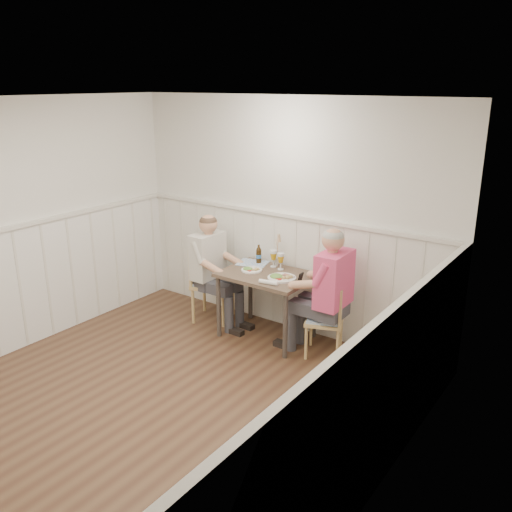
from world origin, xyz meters
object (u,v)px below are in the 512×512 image
(dining_table, at_px, (267,282))
(chair_left, at_px, (208,279))
(grass_vase, at_px, (277,251))
(diner_cream, at_px, (210,277))
(beer_bottle, at_px, (259,255))
(chair_right, at_px, (329,317))
(man_in_pink, at_px, (329,304))

(dining_table, bearing_deg, chair_left, 179.65)
(chair_left, xyz_separation_m, grass_vase, (0.78, 0.27, 0.43))
(chair_left, bearing_deg, dining_table, -0.35)
(diner_cream, xyz_separation_m, grass_vase, (0.71, 0.32, 0.37))
(dining_table, distance_m, beer_bottle, 0.40)
(dining_table, distance_m, chair_right, 0.80)
(dining_table, bearing_deg, man_in_pink, -0.51)
(grass_vase, bearing_deg, diner_cream, -155.40)
(man_in_pink, height_order, grass_vase, man_in_pink)
(dining_table, relative_size, grass_vase, 2.46)
(chair_left, height_order, grass_vase, grass_vase)
(grass_vase, bearing_deg, beer_bottle, -167.27)
(dining_table, xyz_separation_m, beer_bottle, (-0.27, 0.23, 0.19))
(dining_table, distance_m, man_in_pink, 0.77)
(diner_cream, distance_m, grass_vase, 0.86)
(man_in_pink, bearing_deg, dining_table, 179.49)
(man_in_pink, relative_size, grass_vase, 3.54)
(man_in_pink, bearing_deg, beer_bottle, 167.11)
(diner_cream, distance_m, beer_bottle, 0.64)
(dining_table, height_order, beer_bottle, beer_bottle)
(diner_cream, bearing_deg, beer_bottle, 29.13)
(grass_vase, bearing_deg, chair_right, -17.28)
(chair_right, height_order, diner_cream, diner_cream)
(man_in_pink, height_order, diner_cream, man_in_pink)
(man_in_pink, xyz_separation_m, grass_vase, (-0.83, 0.29, 0.34))
(dining_table, bearing_deg, chair_right, 1.70)
(grass_vase, bearing_deg, man_in_pink, -19.06)
(beer_bottle, bearing_deg, diner_cream, -150.87)
(dining_table, distance_m, grass_vase, 0.40)
(beer_bottle, bearing_deg, chair_right, -11.37)
(chair_left, bearing_deg, man_in_pink, -0.43)
(man_in_pink, height_order, beer_bottle, man_in_pink)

